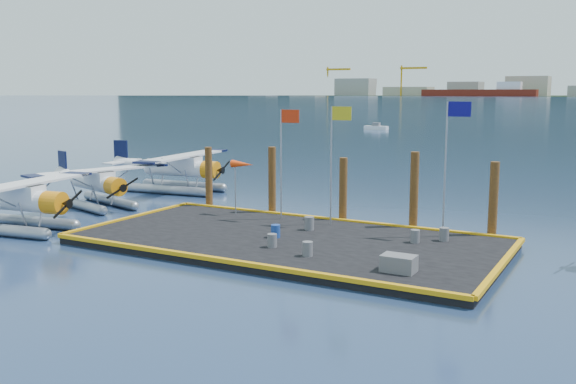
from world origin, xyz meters
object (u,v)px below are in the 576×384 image
Objects in this scene: windsock at (242,165)px; flagpole_yellow at (335,147)px; drum_2 at (415,236)px; drum_4 at (444,234)px; piling_2 at (343,192)px; seaplane_c at (180,171)px; seaplane_b at (97,185)px; drum_0 at (276,231)px; flagpole_blue at (450,149)px; piling_4 at (493,202)px; crate at (399,263)px; piling_1 at (272,183)px; seaplane_a at (16,203)px; drum_1 at (308,249)px; drum_5 at (309,223)px; piling_3 at (414,193)px; flagpole_red at (284,147)px; piling_0 at (209,180)px; drum_3 at (272,241)px.

flagpole_yellow is at bearing 0.00° from windsock.
drum_2 is 1.47m from drum_4.
seaplane_c is at bearing 161.23° from piling_2.
drum_0 is (15.06, -3.37, -0.74)m from seaplane_b.
piling_4 is (1.80, 1.60, -2.69)m from flagpole_blue.
crate is at bearing 51.58° from seaplane_c.
seaplane_b is 11.82m from piling_1.
seaplane_c is (-0.80, 14.78, 0.08)m from seaplane_a.
drum_1 is at bearing -125.49° from drum_2.
piling_3 is at bearing 38.09° from drum_5.
piling_3 is at bearing 108.53° from seaplane_a.
seaplane_a reaches higher than seaplane_b.
flagpole_blue is at bearing -8.51° from piling_1.
piling_1 is (-4.70, 1.60, -2.41)m from flagpole_yellow.
drum_5 is at bearing -95.84° from piling_2.
flagpole_yellow is (3.00, 0.00, 0.12)m from flagpole_red.
seaplane_b is 13.64× the size of drum_5.
flagpole_blue is 11.81m from windsock.
crate is 0.33× the size of piling_0.
flagpole_blue is at bearing 102.27° from seaplane_a.
drum_2 is at bearing -20.50° from flagpole_yellow.
piling_1 is 8.50m from piling_3.
seaplane_a reaches higher than drum_2.
piling_0 is at bearing 144.52° from drum_0.
drum_1 is 8.82m from flagpole_red.
windsock is at bearing 110.79° from seaplane_b.
drum_1 is 0.10× the size of flagpole_blue.
seaplane_b is at bearing 164.49° from crate.
seaplane_c is 14.60m from flagpole_red.
piling_4 is (12.50, 0.00, -0.10)m from piling_1.
piling_1 is at bearing 180.00° from piling_3.
drum_3 is at bearing -64.72° from drum_0.
piling_4 is (9.01, 5.70, 1.29)m from drum_0.
drum_1 is at bearing -16.22° from drum_3.
piling_1 is (-3.49, 5.70, 1.39)m from drum_0.
drum_1 is 0.16× the size of piling_4.
seaplane_b reaches higher than drum_5.
drum_5 is at bearing 104.67° from seaplane_a.
piling_2 is (-5.21, 3.47, 1.20)m from drum_2.
seaplane_a is 1.59× the size of flagpole_yellow.
drum_3 is at bearing -40.20° from piling_0.
flagpole_yellow is 1.63× the size of piling_2.
flagpole_red is 11.17m from piling_4.
drum_0 is at bearing -42.20° from windsock.
flagpole_blue reaches higher than drum_5.
drum_2 is 0.14× the size of piling_3.
flagpole_red reaches higher than piling_0.
seaplane_c reaches higher than drum_0.
piling_2 is at bearing 84.16° from drum_5.
drum_5 is at bearing -106.94° from flagpole_yellow.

